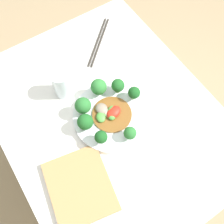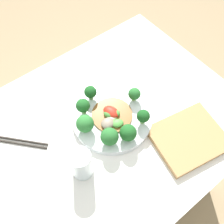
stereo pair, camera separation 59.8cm
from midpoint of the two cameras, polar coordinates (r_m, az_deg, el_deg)
name	(u,v)px [view 1 (the left image)]	position (r m, az deg, el deg)	size (l,w,h in m)	color
ground_plane	(109,167)	(1.55, 7.88, -18.87)	(8.00, 8.00, 0.00)	#9E8460
table	(109,148)	(1.18, 10.22, -16.61)	(0.89, 0.70, 0.75)	silver
plate	(112,116)	(0.81, 15.95, -13.02)	(0.26, 0.26, 0.02)	silver
broccoli_northeast	(83,106)	(0.75, 9.68, -11.44)	(0.05, 0.05, 0.06)	#70A356
broccoli_northwest	(101,137)	(0.74, 15.18, -19.31)	(0.04, 0.04, 0.06)	#7AAD5B
broccoli_southeast	(118,86)	(0.80, 17.42, -5.85)	(0.04, 0.04, 0.06)	#70A356
broccoli_south	(134,93)	(0.81, 21.21, -7.51)	(0.04, 0.04, 0.06)	#70A356
broccoli_east	(99,87)	(0.78, 12.89, -6.32)	(0.05, 0.05, 0.06)	#7AAD5B
broccoli_west	(130,133)	(0.78, 21.62, -17.57)	(0.04, 0.04, 0.05)	#89B76B
broccoli_north	(85,122)	(0.74, 10.72, -15.65)	(0.05, 0.05, 0.06)	#7AAD5B
stirfry_center	(110,113)	(0.79, 15.82, -12.62)	(0.13, 0.13, 0.02)	brown
drinking_glass	(62,84)	(0.77, 3.61, -5.55)	(0.06, 0.06, 0.11)	silver
chopsticks	(99,42)	(0.93, 10.30, 6.60)	(0.18, 0.19, 0.01)	#2D2823
cutting_board	(80,187)	(0.78, 10.48, -30.24)	(0.24, 0.22, 0.02)	#AD7F4C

